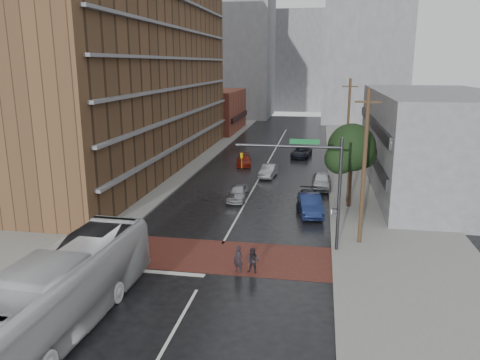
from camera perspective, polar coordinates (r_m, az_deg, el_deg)
The scene contains 24 objects.
ground at distance 28.58m, azimuth -3.20°, elevation -9.63°, with size 160.00×160.00×0.00m, color black.
crosswalk at distance 29.03m, azimuth -2.98°, elevation -9.22°, with size 14.00×5.00×0.02m, color maroon.
sidewalk_west at distance 54.64m, azimuth -9.12°, elevation 1.81°, with size 9.00×90.00×0.15m, color gray.
sidewalk_east at distance 52.05m, azimuth 15.62°, elevation 0.86°, with size 9.00×90.00×0.15m, color gray.
apartment_block at distance 53.44m, azimuth -12.72°, elevation 16.41°, with size 10.00×44.00×28.00m, color brown.
storefront_west at distance 81.89m, azimuth -2.98°, elevation 8.41°, with size 8.00×16.00×7.00m, color brown.
building_east at distance 47.21m, azimuth 22.60°, elevation 4.46°, with size 11.00×26.00×9.00m, color gray.
distant_tower_west at distance 105.51m, azimuth -1.19°, elevation 16.47°, with size 18.00×16.00×32.00m, color gray.
distant_tower_east at distance 98.04m, azimuth 15.16°, elevation 17.37°, with size 16.00×14.00×36.00m, color gray.
distant_tower_center at distance 120.65m, azimuth 7.17°, elevation 14.16°, with size 12.00×10.00×24.00m, color gray.
street_tree at distance 38.21m, azimuth 13.45°, elevation 3.49°, with size 4.20×4.10×6.90m.
signal_mast at distance 28.79m, azimuth 9.22°, elevation 0.33°, with size 6.50×0.30×7.20m.
utility_pole_near at distance 30.29m, azimuth 14.88°, elevation 1.50°, with size 1.60×0.26×10.00m.
utility_pole_far at distance 49.97m, azimuth 13.01°, elevation 6.39°, with size 1.60×0.26×10.00m.
transit_bus at distance 22.55m, azimuth -20.81°, elevation -12.46°, with size 2.94×12.55×3.50m, color silver.
pedestrian_a at distance 26.60m, azimuth -0.20°, elevation -9.65°, with size 0.57×0.37×1.55m, color black.
pedestrian_b at distance 26.49m, azimuth 1.60°, elevation -9.83°, with size 0.72×0.56×1.49m, color black.
car_travel_a at distance 40.25m, azimuth -0.28°, elevation -1.52°, with size 1.60×3.97×1.35m, color #94969B.
car_travel_b at distance 48.57m, azimuth 3.50°, elevation 1.12°, with size 1.35×3.87×1.28m, color #999AA0.
car_travel_c at distance 54.04m, azimuth 0.49°, elevation 2.41°, with size 1.66×4.08×1.18m, color #65140B.
suv_travel at distance 59.19m, azimuth 7.49°, elevation 3.36°, with size 2.12×4.60×1.28m, color black.
car_parked_near at distance 36.88m, azimuth 8.56°, elevation -2.99°, with size 1.63×4.67×1.54m, color #15204A.
car_parked_mid at distance 38.88m, azimuth 8.24°, elevation -2.33°, with size 1.72×4.23×1.23m, color black.
car_parked_far at distance 44.57m, azimuth 9.89°, elevation -0.09°, with size 1.78×4.42×1.51m, color #B5B7BD.
Camera 1 is at (6.00, -25.50, 11.45)m, focal length 35.00 mm.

